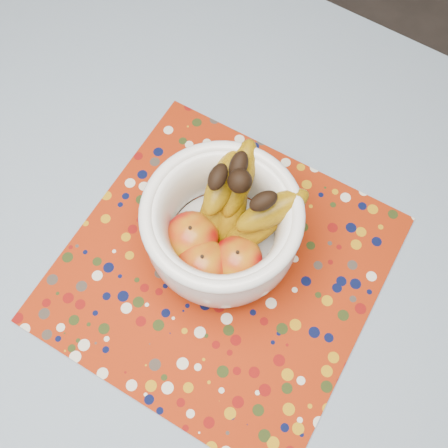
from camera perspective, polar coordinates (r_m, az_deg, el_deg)
name	(u,v)px	position (r m, az deg, el deg)	size (l,w,h in m)	color
table	(158,318)	(0.86, -7.15, -10.07)	(1.20, 1.20, 0.75)	brown
tablecloth	(152,305)	(0.79, -7.84, -8.73)	(1.32, 1.32, 0.01)	slate
placemat	(221,268)	(0.79, -0.34, -4.80)	(0.44, 0.44, 0.00)	maroon
fruit_bowl	(227,223)	(0.73, 0.35, 0.15)	(0.24, 0.24, 0.17)	white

